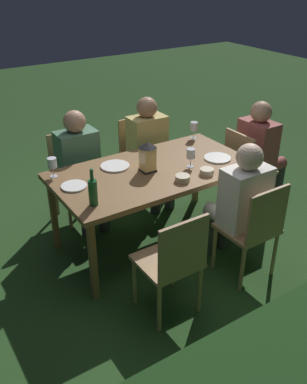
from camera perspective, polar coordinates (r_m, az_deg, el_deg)
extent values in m
plane|color=#26471E|center=(4.10, 0.00, -6.47)|extent=(16.00, 16.00, 0.00)
cube|color=brown|center=(3.73, 0.00, 2.74)|extent=(1.75, 0.94, 0.04)
cube|color=brown|center=(4.61, 5.70, 2.71)|extent=(0.05, 0.05, 0.71)
cube|color=brown|center=(3.92, -13.13, -2.94)|extent=(0.05, 0.05, 0.71)
cube|color=brown|center=(4.09, 12.56, -1.43)|extent=(0.05, 0.05, 0.71)
cube|color=brown|center=(3.30, -8.06, -9.09)|extent=(0.05, 0.05, 0.71)
cube|color=#9E7A51|center=(3.14, 1.83, -9.17)|extent=(0.42, 0.40, 0.03)
cube|color=#9E7A51|center=(2.89, 4.02, -7.54)|extent=(0.40, 0.03, 0.42)
cylinder|color=#9E7A51|center=(3.32, -2.55, -11.76)|extent=(0.03, 0.03, 0.42)
cylinder|color=#9E7A51|center=(3.47, 2.64, -9.66)|extent=(0.03, 0.03, 0.42)
cylinder|color=#9E7A51|center=(3.10, 0.77, -15.19)|extent=(0.03, 0.03, 0.42)
cylinder|color=#9E7A51|center=(3.27, 6.17, -12.72)|extent=(0.03, 0.03, 0.42)
cube|color=#9E7A51|center=(4.65, -1.22, 4.19)|extent=(0.42, 0.40, 0.03)
cube|color=#9E7A51|center=(4.71, -2.46, 7.47)|extent=(0.40, 0.02, 0.42)
cylinder|color=#9E7A51|center=(4.71, 1.76, 1.47)|extent=(0.03, 0.03, 0.42)
cylinder|color=#9E7A51|center=(4.53, -1.99, 0.33)|extent=(0.03, 0.03, 0.42)
cylinder|color=#9E7A51|center=(4.96, -0.46, 2.97)|extent=(0.03, 0.03, 0.42)
cylinder|color=#9E7A51|center=(4.80, -4.09, 1.95)|extent=(0.03, 0.03, 0.42)
cube|color=tan|center=(4.50, -0.85, 6.99)|extent=(0.38, 0.24, 0.50)
sphere|color=#997051|center=(4.38, -0.88, 11.19)|extent=(0.21, 0.21, 0.21)
cylinder|color=tan|center=(4.53, 1.08, 3.89)|extent=(0.13, 0.36, 0.13)
cylinder|color=tan|center=(4.44, -0.85, 3.36)|extent=(0.13, 0.36, 0.13)
cylinder|color=#333338|center=(4.52, 2.19, 0.43)|extent=(0.11, 0.11, 0.45)
cylinder|color=#333338|center=(4.43, 0.28, -0.17)|extent=(0.11, 0.11, 0.45)
cube|color=#9E7A51|center=(3.57, 12.31, -4.75)|extent=(0.42, 0.40, 0.03)
cube|color=#9E7A51|center=(3.35, 14.92, -2.98)|extent=(0.40, 0.03, 0.42)
cylinder|color=#9E7A51|center=(3.69, 8.09, -7.34)|extent=(0.03, 0.03, 0.42)
cylinder|color=#9E7A51|center=(3.90, 12.15, -5.56)|extent=(0.03, 0.03, 0.42)
cylinder|color=#9E7A51|center=(3.50, 11.72, -10.02)|extent=(0.03, 0.03, 0.42)
cylinder|color=#9E7A51|center=(3.72, 15.79, -7.95)|extent=(0.03, 0.03, 0.42)
cube|color=white|center=(3.47, 12.07, -0.64)|extent=(0.38, 0.24, 0.50)
sphere|color=beige|center=(3.32, 12.67, 4.55)|extent=(0.21, 0.21, 0.21)
cylinder|color=white|center=(3.62, 9.14, -3.39)|extent=(0.13, 0.36, 0.13)
cylinder|color=white|center=(3.73, 11.23, -2.57)|extent=(0.13, 0.36, 0.13)
cylinder|color=#333338|center=(3.84, 7.30, -5.34)|extent=(0.11, 0.11, 0.45)
cylinder|color=#333338|center=(3.95, 9.33, -4.52)|extent=(0.11, 0.11, 0.45)
cube|color=#9E7A51|center=(4.55, 12.72, 2.91)|extent=(0.40, 0.42, 0.03)
cube|color=#9E7A51|center=(4.34, 11.26, 5.01)|extent=(0.03, 0.40, 0.42)
cylinder|color=#9E7A51|center=(4.87, 12.40, 1.77)|extent=(0.03, 0.03, 0.42)
cylinder|color=#9E7A51|center=(4.66, 15.45, 0.06)|extent=(0.03, 0.03, 0.42)
cylinder|color=#9E7A51|center=(4.66, 9.40, 0.76)|extent=(0.03, 0.03, 0.42)
cylinder|color=#9E7A51|center=(4.44, 12.45, -1.08)|extent=(0.03, 0.03, 0.42)
cube|color=#9E4C47|center=(4.49, 13.63, 6.13)|extent=(0.24, 0.38, 0.50)
sphere|color=tan|center=(4.37, 14.15, 10.29)|extent=(0.21, 0.21, 0.21)
cylinder|color=#9E4C47|center=(4.73, 13.73, 4.17)|extent=(0.36, 0.13, 0.13)
cylinder|color=#9E4C47|center=(4.62, 15.30, 3.36)|extent=(0.36, 0.13, 0.13)
cylinder|color=#333338|center=(4.94, 14.72, 2.05)|extent=(0.11, 0.11, 0.45)
cylinder|color=#333338|center=(4.84, 16.24, 1.24)|extent=(0.11, 0.11, 0.45)
cube|color=#9E7A51|center=(4.33, -10.09, 1.78)|extent=(0.42, 0.40, 0.03)
cube|color=#9E7A51|center=(4.39, -11.34, 5.32)|extent=(0.40, 0.02, 0.42)
cylinder|color=#9E7A51|center=(4.36, -6.78, -1.11)|extent=(0.03, 0.03, 0.42)
cylinder|color=#9E7A51|center=(4.24, -11.12, -2.41)|extent=(0.03, 0.03, 0.42)
cylinder|color=#9E7A51|center=(4.63, -8.69, 0.65)|extent=(0.03, 0.03, 0.42)
cylinder|color=#9E7A51|center=(4.52, -12.80, -0.53)|extent=(0.03, 0.03, 0.42)
cube|color=#4C7A5B|center=(4.17, -10.06, 4.72)|extent=(0.38, 0.24, 0.50)
sphere|color=tan|center=(4.04, -10.48, 9.18)|extent=(0.21, 0.21, 0.21)
cylinder|color=#4C7A5B|center=(4.18, -7.89, 1.39)|extent=(0.13, 0.36, 0.13)
cylinder|color=#4C7A5B|center=(4.12, -10.13, 0.76)|extent=(0.13, 0.36, 0.13)
cylinder|color=#333338|center=(4.17, -6.71, -2.36)|extent=(0.11, 0.11, 0.45)
cylinder|color=#333338|center=(4.11, -8.94, -3.05)|extent=(0.11, 0.11, 0.45)
cube|color=black|center=(3.69, -0.79, 2.95)|extent=(0.12, 0.12, 0.01)
cube|color=#F9D17A|center=(3.64, -0.80, 4.47)|extent=(0.11, 0.11, 0.20)
cone|color=black|center=(3.59, -0.81, 6.29)|extent=(0.15, 0.15, 0.05)
cylinder|color=#1E5B2D|center=(3.16, -8.05, -0.11)|extent=(0.07, 0.07, 0.20)
cylinder|color=#1E5B2D|center=(3.10, -8.23, 2.24)|extent=(0.03, 0.03, 0.09)
cylinder|color=silver|center=(3.78, 4.91, 3.41)|extent=(0.06, 0.06, 0.00)
cylinder|color=silver|center=(3.76, 4.94, 3.98)|extent=(0.01, 0.01, 0.08)
cylinder|color=silver|center=(3.73, 4.99, 5.14)|extent=(0.08, 0.08, 0.08)
cylinder|color=maroon|center=(3.74, 4.97, 4.80)|extent=(0.07, 0.07, 0.03)
cylinder|color=silver|center=(3.69, -13.13, 2.05)|extent=(0.06, 0.06, 0.00)
cylinder|color=silver|center=(3.67, -13.20, 2.63)|extent=(0.01, 0.01, 0.08)
cylinder|color=silver|center=(3.63, -13.34, 3.80)|extent=(0.08, 0.08, 0.08)
cylinder|color=maroon|center=(3.64, -13.30, 3.46)|extent=(0.07, 0.07, 0.03)
cylinder|color=silver|center=(4.41, 5.34, 7.19)|extent=(0.06, 0.06, 0.00)
cylinder|color=silver|center=(4.40, 5.36, 7.70)|extent=(0.01, 0.01, 0.08)
cylinder|color=silver|center=(4.37, 5.41, 8.71)|extent=(0.08, 0.08, 0.08)
cylinder|color=maroon|center=(4.38, 5.40, 8.42)|extent=(0.07, 0.07, 0.03)
cylinder|color=white|center=(3.77, -5.14, 3.46)|extent=(0.25, 0.25, 0.01)
cylinder|color=silver|center=(3.96, 8.50, 4.50)|extent=(0.25, 0.25, 0.01)
cylinder|color=white|center=(3.48, -10.53, 0.78)|extent=(0.21, 0.21, 0.01)
cylinder|color=#BCAD8E|center=(3.65, 7.10, 2.74)|extent=(0.12, 0.12, 0.05)
cylinder|color=#424C1E|center=(3.65, 7.11, 2.88)|extent=(0.10, 0.10, 0.01)
cylinder|color=#BCAD8E|center=(3.52, 3.89, 1.84)|extent=(0.12, 0.12, 0.05)
cylinder|color=tan|center=(3.51, 3.89, 1.99)|extent=(0.10, 0.10, 0.01)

